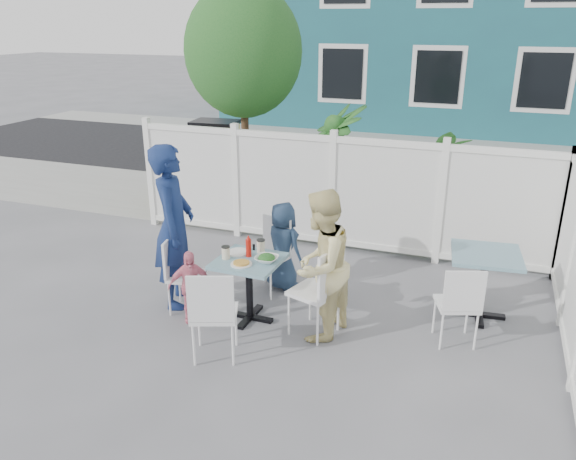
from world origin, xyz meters
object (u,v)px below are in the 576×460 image
(chair_right, at_px, (321,285))
(chair_left, at_px, (180,269))
(man, at_px, (174,227))
(woman, at_px, (321,266))
(boy, at_px, (283,246))
(spare_table, at_px, (485,268))
(chair_near, at_px, (213,309))
(toddler, at_px, (190,286))
(chair_back, at_px, (272,249))
(main_table, at_px, (249,273))
(utility_cabinet, at_px, (217,162))

(chair_right, bearing_deg, chair_left, 107.46)
(man, distance_m, woman, 1.74)
(boy, bearing_deg, spare_table, -156.07)
(chair_left, distance_m, chair_right, 1.62)
(chair_right, relative_size, chair_near, 1.04)
(toddler, bearing_deg, man, 101.26)
(boy, bearing_deg, chair_back, 59.26)
(main_table, relative_size, woman, 0.45)
(chair_left, xyz_separation_m, chair_near, (0.81, -0.78, 0.05))
(chair_right, distance_m, man, 1.78)
(chair_right, bearing_deg, spare_table, -40.03)
(utility_cabinet, relative_size, boy, 1.25)
(utility_cabinet, bearing_deg, chair_back, -58.61)
(main_table, bearing_deg, spare_table, 21.41)
(spare_table, bearing_deg, boy, -178.08)
(chair_back, xyz_separation_m, toddler, (-0.54, -0.99, -0.12))
(main_table, bearing_deg, chair_near, -89.40)
(boy, bearing_deg, main_table, 107.26)
(chair_right, xyz_separation_m, chair_back, (-0.86, 0.81, -0.05))
(utility_cabinet, xyz_separation_m, chair_near, (2.33, -4.67, -0.13))
(toddler, bearing_deg, chair_near, -81.66)
(spare_table, relative_size, chair_back, 0.88)
(utility_cabinet, bearing_deg, toddler, -71.96)
(chair_right, xyz_separation_m, chair_near, (-0.81, -0.78, -0.02))
(spare_table, height_order, chair_right, chair_right)
(toddler, bearing_deg, utility_cabinet, 77.09)
(man, xyz_separation_m, woman, (1.73, -0.13, -0.15))
(spare_table, xyz_separation_m, chair_near, (-2.32, -1.75, -0.04))
(chair_right, xyz_separation_m, man, (-1.74, 0.14, 0.36))
(main_table, xyz_separation_m, man, (-0.93, 0.08, 0.38))
(chair_right, relative_size, woman, 0.63)
(main_table, bearing_deg, utility_cabinet, 121.27)
(woman, bearing_deg, toddler, -71.19)
(chair_back, relative_size, toddler, 1.11)
(chair_left, bearing_deg, chair_near, 35.03)
(woman, relative_size, boy, 1.44)
(spare_table, distance_m, chair_near, 2.91)
(chair_left, bearing_deg, man, -149.66)
(chair_back, xyz_separation_m, chair_near, (0.05, -1.59, 0.03))
(utility_cabinet, height_order, chair_near, utility_cabinet)
(chair_back, xyz_separation_m, boy, (0.11, 0.09, 0.02))
(boy, bearing_deg, chair_near, 109.93)
(utility_cabinet, xyz_separation_m, chair_left, (1.52, -3.89, -0.18))
(woman, bearing_deg, man, -83.23)
(spare_table, bearing_deg, woman, -147.84)
(spare_table, height_order, woman, woman)
(utility_cabinet, xyz_separation_m, woman, (3.12, -3.88, 0.11))
(boy, bearing_deg, chair_right, 151.74)
(chair_near, relative_size, man, 0.51)
(chair_near, height_order, woman, woman)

